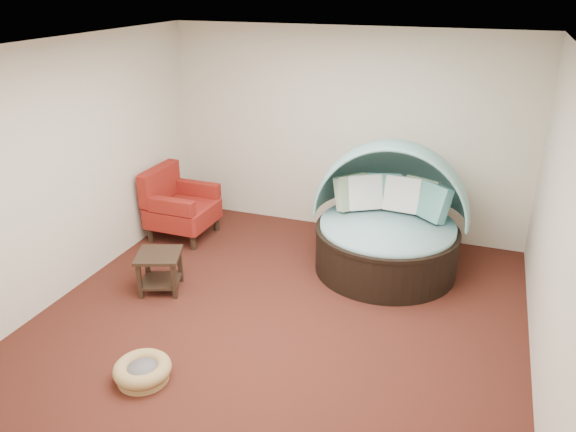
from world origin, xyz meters
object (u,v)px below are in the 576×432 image
(canopy_daybed, at_px, (389,212))
(pet_basket, at_px, (143,371))
(side_table, at_px, (160,267))
(red_armchair, at_px, (178,205))

(canopy_daybed, relative_size, pet_basket, 3.37)
(pet_basket, xyz_separation_m, side_table, (-0.69, 1.44, 0.21))
(canopy_daybed, height_order, red_armchair, canopy_daybed)
(canopy_daybed, distance_m, red_armchair, 2.91)
(canopy_daybed, distance_m, pet_basket, 3.41)
(pet_basket, distance_m, side_table, 1.61)
(pet_basket, xyz_separation_m, red_armchair, (-1.24, 2.84, 0.36))
(canopy_daybed, height_order, pet_basket, canopy_daybed)
(canopy_daybed, bearing_deg, side_table, -152.06)
(canopy_daybed, bearing_deg, red_armchair, 177.34)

